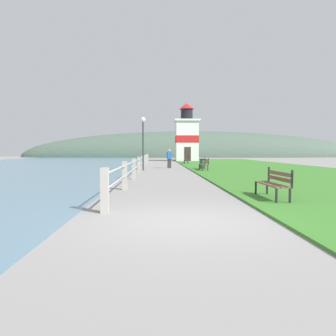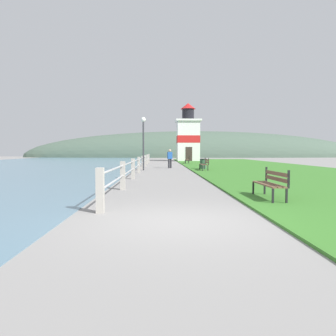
% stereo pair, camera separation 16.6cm
% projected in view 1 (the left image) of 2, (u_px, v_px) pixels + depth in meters
% --- Properties ---
extents(ground_plane, '(160.00, 160.00, 0.00)m').
position_uv_depth(ground_plane, '(185.00, 222.00, 6.73)').
color(ground_plane, gray).
extents(grass_verge, '(12.00, 58.88, 0.06)m').
position_uv_depth(grass_verge, '(262.00, 168.00, 26.56)').
color(grass_verge, '#387528').
rests_on(grass_verge, ground_plane).
extents(seawall_railing, '(0.18, 32.54, 1.06)m').
position_uv_depth(seawall_railing, '(141.00, 162.00, 23.79)').
color(seawall_railing, '#A8A399').
rests_on(seawall_railing, ground_plane).
extents(park_bench_near, '(0.49, 1.84, 0.94)m').
position_uv_depth(park_bench_near, '(274.00, 182.00, 9.66)').
color(park_bench_near, brown).
rests_on(park_bench_near, ground_plane).
extents(park_bench_midway, '(0.49, 1.69, 0.94)m').
position_uv_depth(park_bench_midway, '(205.00, 163.00, 23.83)').
color(park_bench_midway, brown).
rests_on(park_bench_midway, ground_plane).
extents(park_bench_far, '(0.55, 1.69, 0.94)m').
position_uv_depth(park_bench_far, '(187.00, 159.00, 36.88)').
color(park_bench_far, brown).
rests_on(park_bench_far, ground_plane).
extents(lighthouse, '(3.57, 3.57, 8.23)m').
position_uv_depth(lighthouse, '(187.00, 137.00, 46.69)').
color(lighthouse, white).
rests_on(lighthouse, ground_plane).
extents(person_strolling, '(0.43, 0.32, 1.59)m').
position_uv_depth(person_strolling, '(169.00, 158.00, 27.54)').
color(person_strolling, '#28282D').
rests_on(person_strolling, ground_plane).
extents(trash_bin, '(0.54, 0.54, 0.84)m').
position_uv_depth(trash_bin, '(203.00, 164.00, 25.57)').
color(trash_bin, '#2D5138').
rests_on(trash_bin, ground_plane).
extents(lamp_post, '(0.36, 0.36, 3.96)m').
position_uv_depth(lamp_post, '(143.00, 134.00, 24.33)').
color(lamp_post, '#333338').
rests_on(lamp_post, ground_plane).
extents(distant_hillside, '(80.00, 16.00, 12.00)m').
position_uv_depth(distant_hillside, '(195.00, 157.00, 76.10)').
color(distant_hillside, '#475B4C').
rests_on(distant_hillside, ground_plane).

